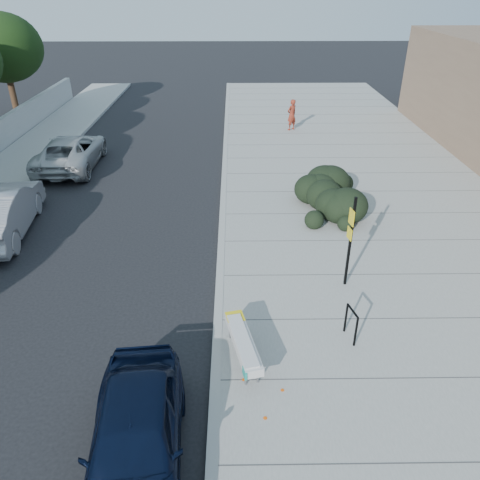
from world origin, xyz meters
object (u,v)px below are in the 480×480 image
object	(u,v)px
bench	(243,342)
sedan_navy	(135,439)
sign_post	(350,237)
suv_silver	(71,152)
bike_rack	(351,321)
pedestrian	(292,115)

from	to	relation	value
bench	sedan_navy	world-z (taller)	sedan_navy
sign_post	suv_silver	xyz separation A→B (m)	(-10.48, 9.81, -0.93)
bike_rack	suv_silver	bearing A→B (deg)	116.43
sign_post	pedestrian	world-z (taller)	sign_post
bike_rack	sedan_navy	xyz separation A→B (m)	(-4.44, -3.15, 0.05)
bike_rack	sedan_navy	bearing A→B (deg)	-158.22
bike_rack	sign_post	world-z (taller)	sign_post
bike_rack	sign_post	distance (m)	2.48
sign_post	suv_silver	bearing A→B (deg)	127.35
suv_silver	bike_rack	bearing A→B (deg)	128.43
sign_post	pedestrian	bearing A→B (deg)	79.85
bench	suv_silver	distance (m)	14.80
sign_post	sedan_navy	xyz separation A→B (m)	(-4.79, -5.39, -0.95)
pedestrian	suv_silver	bearing A→B (deg)	-11.90
bike_rack	suv_silver	size ratio (longest dim) A/B	0.16
bike_rack	bench	bearing A→B (deg)	-179.10
suv_silver	pedestrian	world-z (taller)	pedestrian
sign_post	pedestrian	size ratio (longest dim) A/B	1.58
bench	pedestrian	world-z (taller)	pedestrian
bench	sign_post	bearing A→B (deg)	32.26
bench	suv_silver	world-z (taller)	suv_silver
sedan_navy	suv_silver	xyz separation A→B (m)	(-5.69, 15.20, 0.02)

